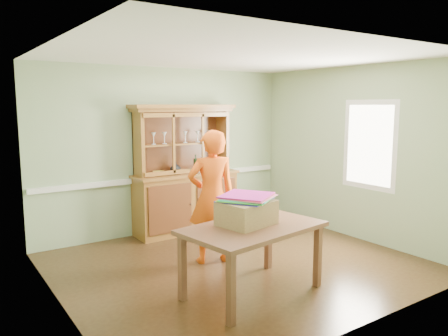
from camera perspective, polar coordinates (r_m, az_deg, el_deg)
floor at (r=5.95m, az=1.81°, el=-12.42°), size 4.50×4.50×0.00m
ceiling at (r=5.60m, az=1.94°, el=14.40°), size 4.50×4.50×0.00m
wall_back at (r=7.32m, az=-7.41°, el=2.29°), size 4.50×0.00×4.50m
wall_left at (r=4.67m, az=-21.03°, el=-1.53°), size 0.00×4.00×4.00m
wall_right at (r=7.17m, az=16.57°, el=1.90°), size 0.00×4.00×4.00m
wall_front at (r=4.19m, az=18.22°, el=-2.46°), size 4.50×0.00×4.50m
chair_rail at (r=7.35m, az=-7.25°, el=-1.21°), size 4.41×0.05×0.08m
framed_map at (r=4.94m, az=-21.72°, el=1.28°), size 0.03×0.60×0.46m
window_panel at (r=6.95m, az=18.42°, el=2.87°), size 0.03×0.96×1.36m
china_hutch at (r=7.28m, az=-5.12°, el=-2.54°), size 1.79×0.59×2.11m
dining_table at (r=4.90m, az=3.78°, el=-8.56°), size 1.67×1.14×0.78m
cardboard_box at (r=4.88m, az=2.96°, el=-5.86°), size 0.65×0.56×0.27m
kite_stack at (r=4.88m, az=2.92°, el=-3.87°), size 0.71×0.71×0.06m
person at (r=5.80m, az=-1.61°, el=-3.79°), size 0.74×0.59×1.78m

